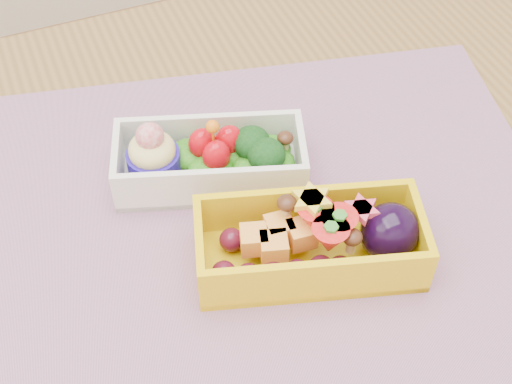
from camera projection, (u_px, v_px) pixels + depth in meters
name	position (u px, v px, depth m)	size (l,w,h in m)	color
table	(229.00, 318.00, 0.71)	(1.20, 0.80, 0.75)	brown
placemat	(251.00, 225.00, 0.66)	(0.57, 0.44, 0.00)	#A37092
bento_white	(209.00, 160.00, 0.68)	(0.19, 0.13, 0.07)	white
bento_yellow	(315.00, 242.00, 0.61)	(0.21, 0.14, 0.06)	yellow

